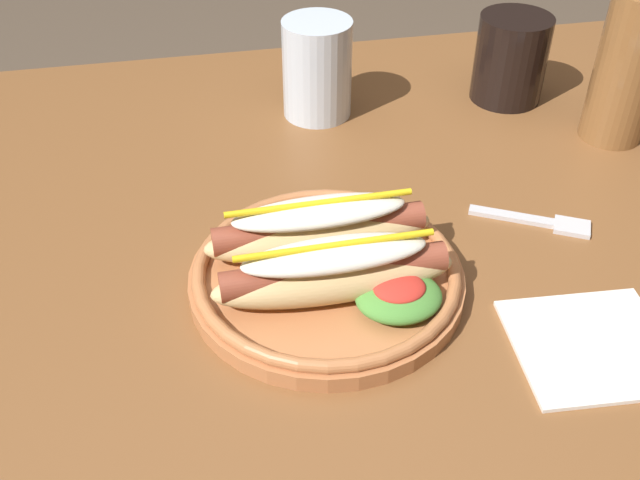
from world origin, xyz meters
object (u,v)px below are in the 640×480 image
object	(u,v)px
glass_bottle	(630,61)
fork	(540,221)
hot_dog_plate	(329,265)
napkin	(592,346)
soda_cup	(511,59)
water_cup	(317,69)

from	to	relation	value
glass_bottle	fork	bearing A→B (deg)	-136.75
hot_dog_plate	napkin	size ratio (longest dim) A/B	1.91
hot_dog_plate	soda_cup	xyz separation A→B (m)	(0.30, 0.31, 0.03)
fork	glass_bottle	distance (m)	0.23
soda_cup	water_cup	bearing A→B (deg)	178.09
hot_dog_plate	soda_cup	bearing A→B (deg)	46.30
fork	soda_cup	bearing A→B (deg)	103.26
hot_dog_plate	water_cup	xyz separation A→B (m)	(0.05, 0.32, 0.03)
fork	napkin	bearing A→B (deg)	-71.87
fork	water_cup	world-z (taller)	water_cup
glass_bottle	napkin	bearing A→B (deg)	-120.42
glass_bottle	hot_dog_plate	bearing A→B (deg)	-152.84
hot_dog_plate	napkin	distance (m)	0.23
soda_cup	napkin	bearing A→B (deg)	-102.84
soda_cup	napkin	xyz separation A→B (m)	(-0.10, -0.42, -0.05)
hot_dog_plate	glass_bottle	distance (m)	0.43
water_cup	glass_bottle	xyz separation A→B (m)	(0.33, -0.12, 0.04)
water_cup	napkin	world-z (taller)	water_cup
hot_dog_plate	water_cup	bearing A→B (deg)	80.83
hot_dog_plate	water_cup	size ratio (longest dim) A/B	2.09
hot_dog_plate	glass_bottle	world-z (taller)	glass_bottle
glass_bottle	napkin	world-z (taller)	glass_bottle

